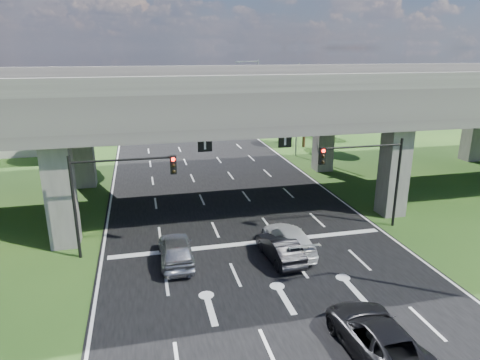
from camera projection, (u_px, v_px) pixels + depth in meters
name	position (u px, v px, depth m)	size (l,w,h in m)	color
ground	(268.00, 271.00, 22.98)	(160.00, 160.00, 0.00)	#1D3F14
road	(229.00, 207.00, 32.27)	(18.00, 120.00, 0.03)	black
overpass	(223.00, 98.00, 31.80)	(80.00, 15.00, 10.00)	#383532
signal_right	(369.00, 168.00, 27.13)	(5.76, 0.54, 6.00)	black
signal_left	(114.00, 185.00, 23.69)	(5.76, 0.54, 6.00)	black
streetlight_far	(294.00, 103.00, 45.78)	(3.38, 0.25, 10.00)	gray
streetlight_beyond	(255.00, 89.00, 60.66)	(3.38, 0.25, 10.00)	gray
tree_left_near	(59.00, 118.00, 42.67)	(4.50, 4.50, 7.80)	black
tree_left_mid	(44.00, 114.00, 49.64)	(3.91, 3.90, 6.76)	black
tree_left_far	(86.00, 97.00, 57.67)	(4.80, 4.80, 8.32)	black
tree_right_near	(306.00, 110.00, 50.55)	(4.20, 4.20, 7.28)	black
tree_right_mid	(304.00, 104.00, 58.74)	(3.91, 3.90, 6.76)	black
tree_right_far	(260.00, 94.00, 65.11)	(4.50, 4.50, 7.80)	black
car_silver	(176.00, 250.00, 23.63)	(1.84, 4.58, 1.56)	#989A9F
car_dark	(280.00, 248.00, 23.98)	(1.47, 4.22, 1.39)	black
car_white	(288.00, 239.00, 25.05)	(2.07, 5.10, 1.48)	#BBBBBB
car_trailing	(377.00, 337.00, 16.52)	(2.48, 5.37, 1.49)	black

